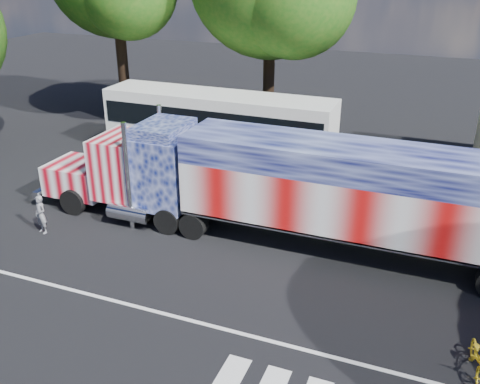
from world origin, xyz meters
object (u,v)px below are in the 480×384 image
at_px(semi_truck, 297,188).
at_px(woman, 41,214).
at_px(coach_bus, 218,126).
at_px(bicycle, 478,359).

relative_size(semi_truck, woman, 13.16).
bearing_deg(semi_truck, woman, -162.83).
xyz_separation_m(semi_truck, woman, (-10.06, -3.11, -1.58)).
bearing_deg(coach_bus, semi_truck, -48.67).
xyz_separation_m(semi_truck, bicycle, (6.79, -5.28, -1.93)).
distance_m(coach_bus, woman, 11.29).
bearing_deg(woman, coach_bus, 89.78).
bearing_deg(coach_bus, woman, -107.42).
height_order(semi_truck, coach_bus, semi_truck).
bearing_deg(woman, bicycle, 9.84).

